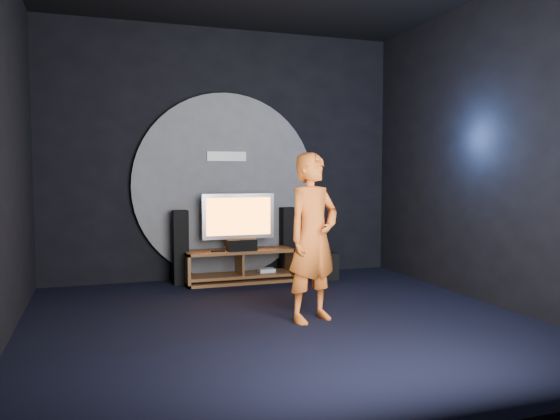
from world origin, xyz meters
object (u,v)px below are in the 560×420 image
at_px(tower_speaker_left, 180,247).
at_px(tower_speaker_right, 288,242).
at_px(player, 313,237).
at_px(tv, 238,219).
at_px(media_console, 240,268).
at_px(subwoofer, 323,266).

relative_size(tower_speaker_left, tower_speaker_right, 1.00).
bearing_deg(tower_speaker_left, player, -65.72).
bearing_deg(tv, tower_speaker_right, 13.99).
bearing_deg(tv, player, -84.01).
distance_m(media_console, tv, 0.67).
distance_m(tv, tower_speaker_left, 0.87).
bearing_deg(tower_speaker_left, media_console, -9.96).
height_order(tower_speaker_right, subwoofer, tower_speaker_right).
distance_m(tower_speaker_left, player, 2.47).
xyz_separation_m(media_console, subwoofer, (1.17, -0.14, -0.01)).
xyz_separation_m(tv, tower_speaker_left, (-0.78, 0.07, -0.37)).
distance_m(tower_speaker_left, tower_speaker_right, 1.56).
height_order(tv, tower_speaker_left, tv).
bearing_deg(media_console, tower_speaker_left, 170.04).
xyz_separation_m(tower_speaker_left, tower_speaker_right, (1.56, 0.12, 0.00)).
relative_size(subwoofer, player, 0.22).
bearing_deg(player, subwoofer, 43.36).
relative_size(tower_speaker_left, subwoofer, 2.69).
xyz_separation_m(media_console, player, (0.22, -2.09, 0.65)).
distance_m(tv, subwoofer, 1.37).
bearing_deg(tv, tower_speaker_left, 174.80).
xyz_separation_m(tower_speaker_right, subwoofer, (0.39, -0.40, -0.31)).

